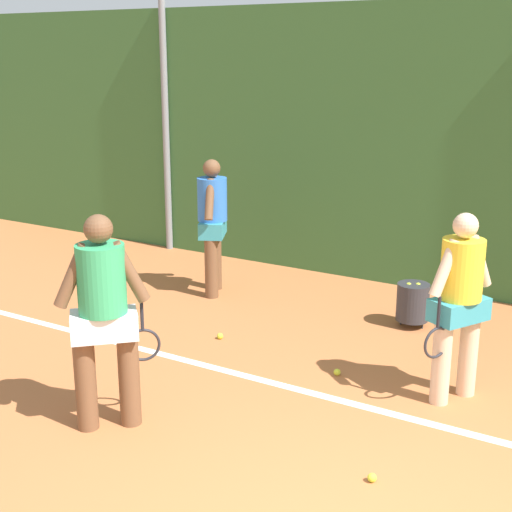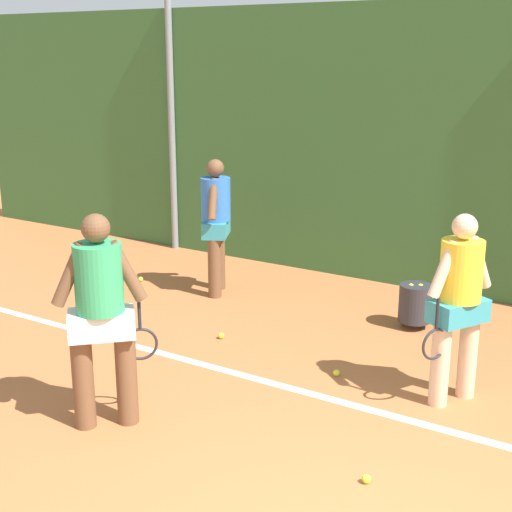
# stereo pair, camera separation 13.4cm
# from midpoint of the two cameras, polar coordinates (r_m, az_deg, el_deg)

# --- Properties ---
(ground_plane) EXTENTS (29.90, 29.90, 0.00)m
(ground_plane) POSITION_cam_midpoint_polar(r_m,az_deg,el_deg) (5.85, 14.95, -15.33)
(ground_plane) COLOR #B76638
(fence_post_left) EXTENTS (0.10, 0.10, 3.77)m
(fence_post_left) POSITION_cam_midpoint_polar(r_m,az_deg,el_deg) (11.10, -7.47, 10.05)
(fence_post_left) COLOR gray
(fence_post_left) RESTS_ON ground_plane
(court_baseline_paint) EXTENTS (14.20, 0.10, 0.01)m
(court_baseline_paint) POSITION_cam_midpoint_polar(r_m,az_deg,el_deg) (6.23, 16.13, -13.37)
(court_baseline_paint) COLOR white
(court_baseline_paint) RESTS_ON ground_plane
(player_foreground_near) EXTENTS (0.59, 0.64, 1.78)m
(player_foreground_near) POSITION_cam_midpoint_polar(r_m,az_deg,el_deg) (5.86, -12.53, -4.28)
(player_foreground_near) COLOR brown
(player_foreground_near) RESTS_ON ground_plane
(player_midcourt) EXTENTS (0.49, 0.73, 1.69)m
(player_midcourt) POSITION_cam_midpoint_polar(r_m,az_deg,el_deg) (6.43, 15.15, -3.20)
(player_midcourt) COLOR beige
(player_midcourt) RESTS_ON ground_plane
(player_backcourt_far) EXTENTS (0.48, 0.66, 1.71)m
(player_backcourt_far) POSITION_cam_midpoint_polar(r_m,az_deg,el_deg) (9.03, -3.86, 2.89)
(player_backcourt_far) COLOR brown
(player_backcourt_far) RESTS_ON ground_plane
(ball_hopper) EXTENTS (0.36, 0.36, 0.51)m
(ball_hopper) POSITION_cam_midpoint_polar(r_m,az_deg,el_deg) (8.24, 11.78, -3.55)
(ball_hopper) COLOR #2D2D33
(ball_hopper) RESTS_ON ground_plane
(tennis_ball_0) EXTENTS (0.07, 0.07, 0.07)m
(tennis_ball_0) POSITION_cam_midpoint_polar(r_m,az_deg,el_deg) (7.01, 5.85, -9.08)
(tennis_ball_0) COLOR #CCDB33
(tennis_ball_0) RESTS_ON ground_plane
(tennis_ball_1) EXTENTS (0.07, 0.07, 0.07)m
(tennis_ball_1) POSITION_cam_midpoint_polar(r_m,az_deg,el_deg) (7.82, -3.34, -6.31)
(tennis_ball_1) COLOR #CCDB33
(tennis_ball_1) RESTS_ON ground_plane
(tennis_ball_2) EXTENTS (0.07, 0.07, 0.07)m
(tennis_ball_2) POSITION_cam_midpoint_polar(r_m,az_deg,el_deg) (5.48, 8.39, -16.88)
(tennis_ball_2) COLOR #CCDB33
(tennis_ball_2) RESTS_ON ground_plane
(tennis_ball_4) EXTENTS (0.07, 0.07, 0.07)m
(tennis_ball_4) POSITION_cam_midpoint_polar(r_m,az_deg,el_deg) (9.82, -9.78, -1.86)
(tennis_ball_4) COLOR #CCDB33
(tennis_ball_4) RESTS_ON ground_plane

